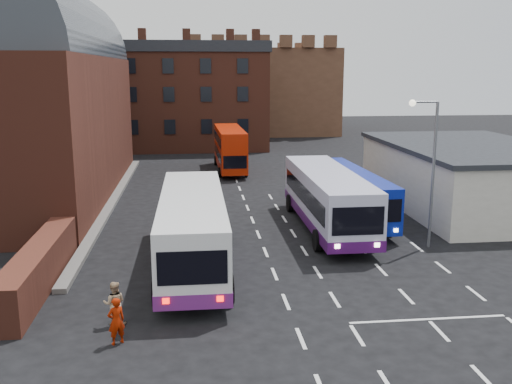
{
  "coord_description": "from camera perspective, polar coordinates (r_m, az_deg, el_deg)",
  "views": [
    {
      "loc": [
        -3.56,
        -21.92,
        9.1
      ],
      "look_at": [
        0.0,
        10.0,
        2.2
      ],
      "focal_mm": 40.0,
      "sensor_mm": 36.0,
      "label": 1
    }
  ],
  "objects": [
    {
      "name": "cream_building",
      "position": [
        41.02,
        20.65,
        1.59
      ],
      "size": [
        10.4,
        16.4,
        4.25
      ],
      "color": "beige",
      "rests_on": "ground"
    },
    {
      "name": "bus_white_inbound",
      "position": [
        33.07,
        7.13,
        -0.35
      ],
      "size": [
        3.17,
        12.49,
        3.4
      ],
      "rotation": [
        0.0,
        0.0,
        3.14
      ],
      "color": "silver",
      "rests_on": "ground"
    },
    {
      "name": "forecourt_wall",
      "position": [
        26.14,
        -20.88,
        -6.99
      ],
      "size": [
        1.2,
        10.0,
        1.8
      ],
      "primitive_type": "cube",
      "color": "#602B1E",
      "rests_on": "ground"
    },
    {
      "name": "bus_blue",
      "position": [
        35.42,
        9.19,
        0.06
      ],
      "size": [
        3.14,
        11.21,
        3.03
      ],
      "rotation": [
        0.0,
        0.0,
        3.18
      ],
      "color": "#091A8F",
      "rests_on": "ground"
    },
    {
      "name": "bus_red_double",
      "position": [
        52.04,
        -2.62,
        4.36
      ],
      "size": [
        2.62,
        9.83,
        3.92
      ],
      "rotation": [
        0.0,
        0.0,
        3.16
      ],
      "color": "#BA1E04",
      "rests_on": "ground"
    },
    {
      "name": "pedestrian_red",
      "position": [
        20.21,
        -13.8,
        -12.42
      ],
      "size": [
        0.72,
        0.64,
        1.65
      ],
      "primitive_type": "imported",
      "rotation": [
        0.0,
        0.0,
        3.67
      ],
      "color": "#911802",
      "rests_on": "ground"
    },
    {
      "name": "bus_white_outbound",
      "position": [
        26.7,
        -6.37,
        -3.3
      ],
      "size": [
        3.21,
        12.62,
        3.44
      ],
      "rotation": [
        0.0,
        0.0,
        -0.0
      ],
      "color": "white",
      "rests_on": "ground"
    },
    {
      "name": "castle_keep",
      "position": [
        88.49,
        -0.17,
        10.12
      ],
      "size": [
        22.0,
        22.0,
        12.0
      ],
      "primitive_type": "cube",
      "color": "brown",
      "rests_on": "ground"
    },
    {
      "name": "pedestrian_beige",
      "position": [
        21.63,
        -13.97,
        -10.75
      ],
      "size": [
        0.81,
        0.64,
        1.65
      ],
      "primitive_type": "imported",
      "rotation": [
        0.0,
        0.0,
        3.16
      ],
      "color": "tan",
      "rests_on": "ground"
    },
    {
      "name": "railway_station",
      "position": [
        44.57,
        -22.21,
        9.36
      ],
      "size": [
        12.0,
        28.0,
        16.0
      ],
      "color": "#602B1E",
      "rests_on": "ground"
    },
    {
      "name": "brick_terrace",
      "position": [
        68.06,
        -8.52,
        8.97
      ],
      "size": [
        22.0,
        10.0,
        11.0
      ],
      "primitive_type": "cube",
      "color": "brown",
      "rests_on": "ground"
    },
    {
      "name": "street_lamp",
      "position": [
        30.22,
        16.92,
        3.08
      ],
      "size": [
        1.56,
        0.34,
        7.66
      ],
      "rotation": [
        0.0,
        0.0,
        0.02
      ],
      "color": "slate",
      "rests_on": "ground"
    },
    {
      "name": "ground",
      "position": [
        24.0,
        2.69,
        -10.17
      ],
      "size": [
        180.0,
        180.0,
        0.0
      ],
      "primitive_type": "plane",
      "color": "black"
    }
  ]
}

